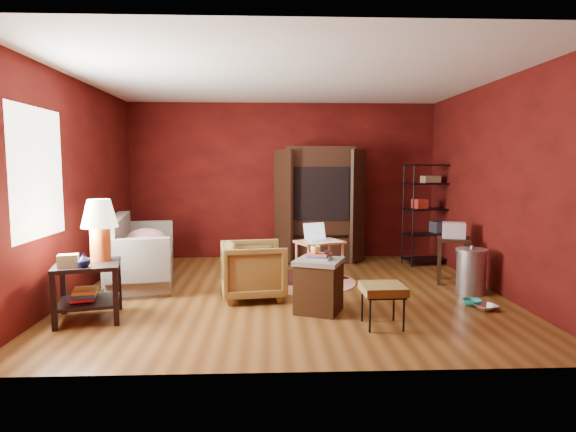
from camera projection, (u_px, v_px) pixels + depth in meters
name	position (u px, v px, depth m)	size (l,w,h in m)	color
room	(286.00, 187.00, 6.25)	(5.54, 5.04, 2.84)	brown
sofa	(139.00, 254.00, 6.98)	(2.05, 0.60, 0.80)	gray
armchair	(254.00, 267.00, 6.09)	(0.77, 0.72, 0.79)	black
pet_bowl_steel	(486.00, 299.00, 5.60)	(0.26, 0.06, 0.26)	silver
pet_bowl_turquoise	(473.00, 296.00, 5.79)	(0.23, 0.07, 0.23)	teal
vase	(83.00, 261.00, 4.99)	(0.14, 0.14, 0.14)	#0B103B
mug	(316.00, 249.00, 5.45)	(0.11, 0.09, 0.11)	#FFF07C
side_table	(94.00, 247.00, 5.27)	(0.80, 0.80, 1.31)	black
sofa_cushions	(139.00, 253.00, 6.92)	(1.18, 2.19, 0.87)	gray
hamper	(319.00, 285.00, 5.51)	(0.65, 0.65, 0.71)	#3A200D
footstool	(383.00, 290.00, 5.00)	(0.45, 0.45, 0.45)	black
rug_round	(303.00, 282.00, 6.95)	(1.81, 1.81, 0.01)	beige
rug_oriental	(297.00, 276.00, 7.24)	(1.53, 1.29, 0.01)	#4E1915
laptop_desk	(319.00, 245.00, 7.15)	(0.79, 0.70, 0.82)	#FF9C74
tv_armoire	(319.00, 202.00, 8.39)	(1.58, 0.84, 2.00)	black
wire_shelving	(430.00, 210.00, 8.14)	(0.89, 0.52, 1.71)	black
small_stand	(454.00, 238.00, 6.84)	(0.55, 0.55, 0.87)	black
trash_can	(471.00, 271.00, 6.31)	(0.51, 0.51, 0.64)	#ADADB5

